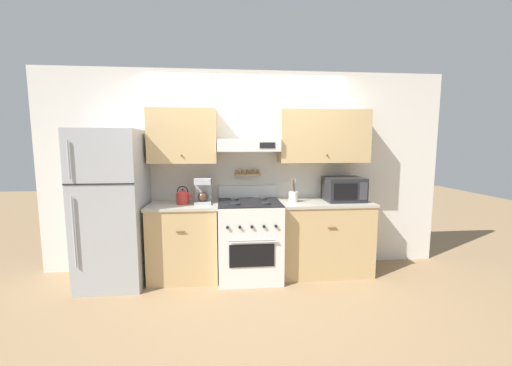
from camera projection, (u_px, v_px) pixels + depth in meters
name	position (u px, v px, depth m)	size (l,w,h in m)	color
ground_plane	(251.00, 285.00, 3.64)	(16.00, 16.00, 0.00)	#937551
wall_back	(252.00, 161.00, 4.04)	(5.20, 0.46, 2.55)	silver
counter_left	(185.00, 241.00, 3.81)	(0.83, 0.62, 0.91)	tan
counter_right	(324.00, 237.00, 3.98)	(1.15, 0.62, 0.91)	tan
stove_range	(250.00, 239.00, 3.83)	(0.74, 0.72, 1.09)	white
refrigerator	(113.00, 208.00, 3.61)	(0.71, 0.73, 1.79)	#ADAFB5
tea_kettle	(183.00, 197.00, 3.75)	(0.20, 0.15, 0.22)	red
coffee_maker	(203.00, 191.00, 3.79)	(0.19, 0.23, 0.31)	#ADAFB5
microwave	(344.00, 189.00, 3.95)	(0.47, 0.40, 0.30)	#232326
utensil_crock	(293.00, 196.00, 3.88)	(0.11, 0.11, 0.28)	silver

